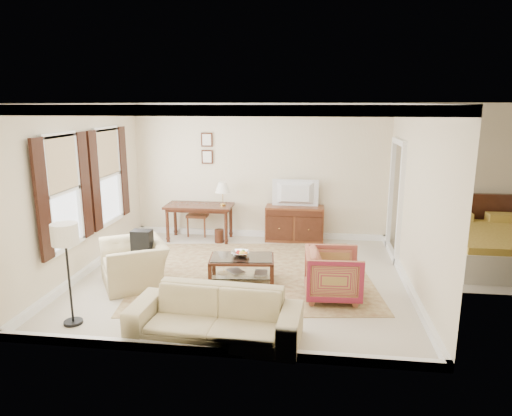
% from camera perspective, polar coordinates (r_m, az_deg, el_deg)
% --- Properties ---
extents(room_shell, '(5.51, 5.01, 2.91)m').
position_cam_1_polar(room_shell, '(7.32, -1.88, 9.64)').
color(room_shell, beige).
rests_on(room_shell, ground).
extents(annex_bedroom, '(3.00, 2.70, 2.90)m').
position_cam_1_polar(annex_bedroom, '(9.36, 27.87, -4.42)').
color(annex_bedroom, beige).
rests_on(annex_bedroom, ground).
extents(window_front, '(0.12, 1.56, 1.80)m').
position_cam_1_polar(window_front, '(7.69, -23.00, 1.84)').
color(window_front, '#CCB284').
rests_on(window_front, room_shell).
extents(window_rear, '(0.12, 1.56, 1.80)m').
position_cam_1_polar(window_rear, '(9.08, -18.00, 3.84)').
color(window_rear, '#CCB284').
rests_on(window_rear, room_shell).
extents(doorway, '(0.10, 1.12, 2.25)m').
position_cam_1_polar(doorway, '(9.04, 17.00, 0.79)').
color(doorway, white).
rests_on(doorway, room_shell).
extents(rug, '(4.34, 3.86, 0.01)m').
position_cam_1_polar(rug, '(8.02, -0.34, -8.15)').
color(rug, brown).
rests_on(rug, room_shell).
extents(writing_desk, '(1.42, 0.71, 0.77)m').
position_cam_1_polar(writing_desk, '(9.82, -7.10, -0.21)').
color(writing_desk, '#3E1C11').
rests_on(writing_desk, room_shell).
extents(desk_chair, '(0.55, 0.55, 1.05)m').
position_cam_1_polar(desk_chair, '(10.22, -7.27, -0.51)').
color(desk_chair, brown).
rests_on(desk_chair, room_shell).
extents(desk_lamp, '(0.32, 0.32, 0.50)m').
position_cam_1_polar(desk_lamp, '(9.63, -4.18, 1.78)').
color(desk_lamp, silver).
rests_on(desk_lamp, writing_desk).
extents(framed_prints, '(0.25, 0.04, 0.68)m').
position_cam_1_polar(framed_prints, '(10.00, -6.14, 7.46)').
color(framed_prints, '#3E1C11').
rests_on(framed_prints, room_shell).
extents(sideboard, '(1.23, 0.47, 0.76)m').
position_cam_1_polar(sideboard, '(9.79, 4.83, -1.95)').
color(sideboard, brown).
rests_on(sideboard, room_shell).
extents(tv, '(0.93, 0.54, 0.12)m').
position_cam_1_polar(tv, '(9.58, 4.93, 2.89)').
color(tv, black).
rests_on(tv, sideboard).
extents(coffee_table, '(1.10, 0.72, 0.44)m').
position_cam_1_polar(coffee_table, '(7.54, -1.78, -6.86)').
color(coffee_table, '#3E1C11').
rests_on(coffee_table, room_shell).
extents(fruit_bowl, '(0.42, 0.42, 0.10)m').
position_cam_1_polar(fruit_bowl, '(7.53, -1.98, -5.62)').
color(fruit_bowl, silver).
rests_on(fruit_bowl, coffee_table).
extents(book_a, '(0.24, 0.21, 0.38)m').
position_cam_1_polar(book_a, '(7.61, -3.25, -8.01)').
color(book_a, brown).
rests_on(book_a, coffee_table).
extents(book_b, '(0.28, 0.04, 0.38)m').
position_cam_1_polar(book_b, '(7.59, -0.19, -8.07)').
color(book_b, brown).
rests_on(book_b, coffee_table).
extents(striped_armchair, '(0.80, 0.85, 0.84)m').
position_cam_1_polar(striped_armchair, '(7.03, 9.65, -7.89)').
color(striped_armchair, maroon).
rests_on(striped_armchair, room_shell).
extents(club_armchair, '(1.18, 1.30, 0.95)m').
position_cam_1_polar(club_armchair, '(7.68, -15.02, -5.84)').
color(club_armchair, tan).
rests_on(club_armchair, room_shell).
extents(backpack, '(0.38, 0.38, 0.40)m').
position_cam_1_polar(backpack, '(7.66, -14.06, -3.90)').
color(backpack, black).
rests_on(backpack, club_armchair).
extents(sofa, '(2.18, 0.77, 0.84)m').
position_cam_1_polar(sofa, '(5.83, -5.17, -12.31)').
color(sofa, tan).
rests_on(sofa, room_shell).
extents(floor_lamp, '(0.34, 0.34, 1.40)m').
position_cam_1_polar(floor_lamp, '(6.40, -22.73, -3.91)').
color(floor_lamp, black).
rests_on(floor_lamp, room_shell).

